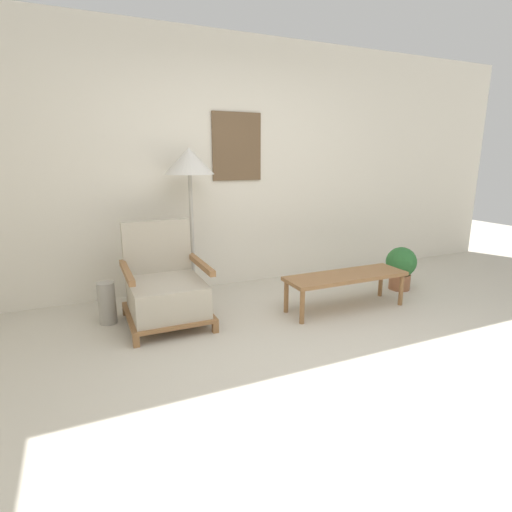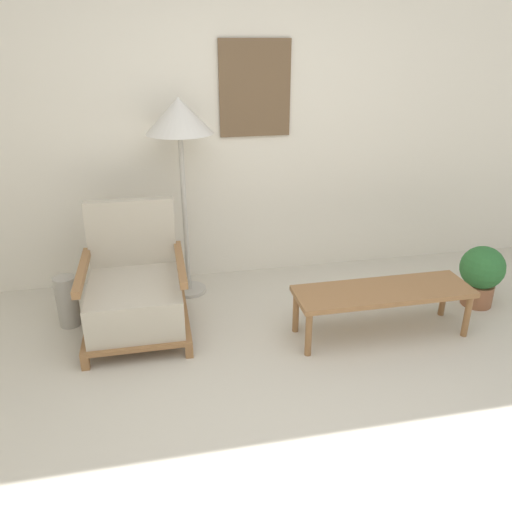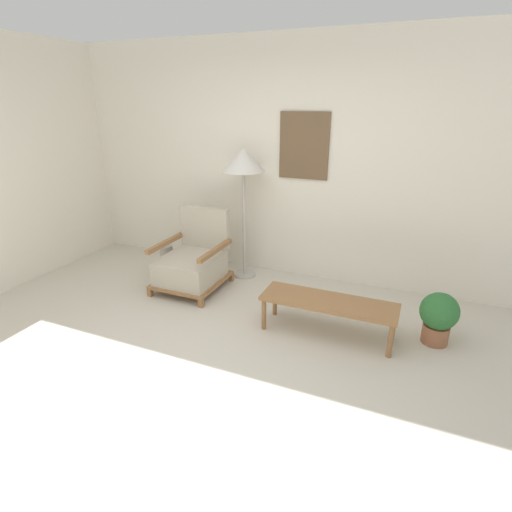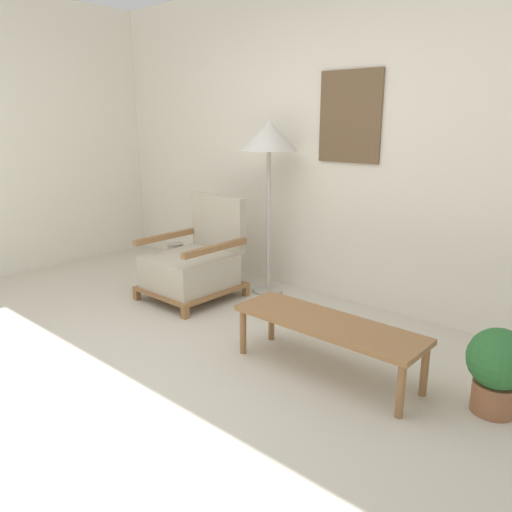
% 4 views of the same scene
% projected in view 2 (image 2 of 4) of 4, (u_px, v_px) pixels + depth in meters
% --- Properties ---
extents(ground_plane, '(14.00, 14.00, 0.00)m').
position_uv_depth(ground_plane, '(327.00, 469.00, 2.40)').
color(ground_plane, beige).
extents(wall_back, '(8.00, 0.09, 2.70)m').
position_uv_depth(wall_back, '(240.00, 115.00, 3.94)').
color(wall_back, silver).
rests_on(wall_back, ground_plane).
extents(armchair, '(0.70, 0.76, 0.87)m').
position_uv_depth(armchair, '(135.00, 292.00, 3.43)').
color(armchair, olive).
rests_on(armchair, ground_plane).
extents(floor_lamp, '(0.49, 0.49, 1.53)m').
position_uv_depth(floor_lamp, '(179.00, 124.00, 3.57)').
color(floor_lamp, '#B7B2A8').
rests_on(floor_lamp, ground_plane).
extents(coffee_table, '(1.22, 0.38, 0.35)m').
position_uv_depth(coffee_table, '(383.00, 294.00, 3.39)').
color(coffee_table, olive).
rests_on(coffee_table, ground_plane).
extents(vase, '(0.15, 0.15, 0.38)m').
position_uv_depth(vase, '(67.00, 301.00, 3.55)').
color(vase, '#9E998E').
rests_on(vase, ground_plane).
extents(potted_plant, '(0.33, 0.33, 0.48)m').
position_uv_depth(potted_plant, '(481.00, 273.00, 3.79)').
color(potted_plant, '#935B3D').
rests_on(potted_plant, ground_plane).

